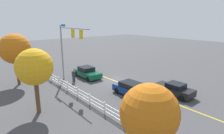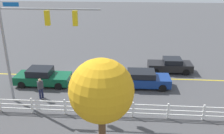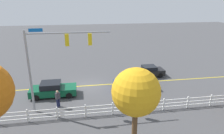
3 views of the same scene
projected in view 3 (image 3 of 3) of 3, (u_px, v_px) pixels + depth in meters
ground_plane at (88, 86)px, 23.92m from camera, size 120.00×120.00×0.00m
lane_center_stripe at (121, 83)px, 24.54m from camera, size 28.00×0.16×0.01m
signal_assembly at (53, 55)px, 17.16m from camera, size 7.05×0.38×7.46m
car_0 at (53, 89)px, 21.27m from camera, size 4.75×2.07×1.51m
car_1 at (134, 83)px, 22.82m from camera, size 4.57×2.04×1.44m
car_2 at (148, 71)px, 26.63m from camera, size 4.31×1.96×1.41m
pedestrian at (58, 98)px, 18.96m from camera, size 0.47×0.46×1.69m
white_rail_fence at (126, 107)px, 18.01m from camera, size 26.10×0.10×1.15m
tree_2 at (136, 92)px, 12.77m from camera, size 3.12×3.12×5.73m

